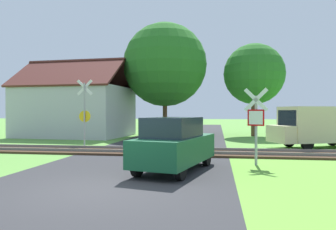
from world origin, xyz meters
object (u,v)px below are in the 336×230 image
(stop_sign_near, at_px, (256,121))
(tree_center, at_px, (165,65))
(crossing_sign_far, at_px, (85,110))
(house, at_px, (76,110))
(parked_car, at_px, (175,144))
(mail_truck, at_px, (318,125))
(tree_right, at_px, (254,74))

(stop_sign_near, bearing_deg, tree_center, -54.31)
(crossing_sign_far, distance_m, tree_center, 10.56)
(house, xyz_separation_m, parked_car, (9.83, -14.12, -1.23))
(mail_truck, bearing_deg, tree_center, 28.56)
(house, bearing_deg, tree_center, 17.61)
(parked_car, bearing_deg, stop_sign_near, 44.17)
(mail_truck, distance_m, parked_car, 10.54)
(tree_right, xyz_separation_m, parked_car, (-4.31, -16.45, -4.10))
(house, distance_m, tree_center, 8.05)
(tree_right, bearing_deg, crossing_sign_far, -135.21)
(stop_sign_near, relative_size, tree_center, 0.31)
(crossing_sign_far, relative_size, house, 0.43)
(tree_right, bearing_deg, tree_center, -174.74)
(stop_sign_near, bearing_deg, tree_right, -82.01)
(tree_right, bearing_deg, mail_truck, -73.55)
(crossing_sign_far, height_order, parked_car, crossing_sign_far)
(tree_right, bearing_deg, parked_car, -104.70)
(stop_sign_near, relative_size, crossing_sign_far, 0.76)
(crossing_sign_far, distance_m, house, 8.72)
(house, height_order, mail_truck, house)
(tree_center, bearing_deg, stop_sign_near, -68.14)
(house, bearing_deg, mail_truck, -15.89)
(crossing_sign_far, bearing_deg, house, 113.06)
(house, xyz_separation_m, tree_center, (6.96, 1.66, 3.69))
(parked_car, bearing_deg, mail_truck, 63.56)
(house, distance_m, parked_car, 17.25)
(tree_right, bearing_deg, stop_sign_near, -95.84)
(stop_sign_near, distance_m, crossing_sign_far, 9.85)
(mail_truck, bearing_deg, stop_sign_near, 125.27)
(stop_sign_near, height_order, tree_right, tree_right)
(mail_truck, bearing_deg, house, 47.15)
(tree_right, distance_m, parked_car, 17.49)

